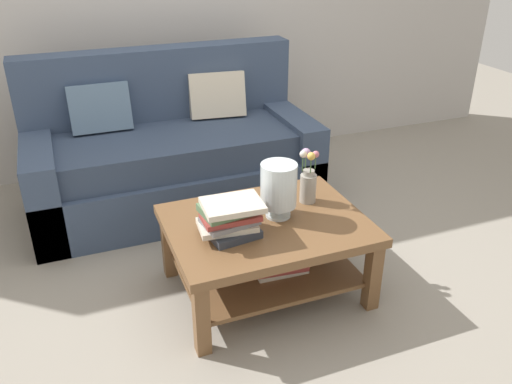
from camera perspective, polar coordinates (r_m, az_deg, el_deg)
The scene contains 6 objects.
ground_plane at distance 3.30m, azimuth -2.72°, elevation -6.93°, with size 10.00×10.00×0.00m, color gray.
couch at distance 3.82m, azimuth -9.00°, elevation 3.96°, with size 1.95×0.90×1.06m.
coffee_table at distance 2.85m, azimuth 1.18°, elevation -5.31°, with size 1.03×0.79×0.44m.
book_stack_main at distance 2.62m, azimuth -2.83°, elevation -2.81°, with size 0.32×0.25×0.19m.
glass_hurricane_vase at distance 2.75m, azimuth 2.44°, elevation 0.61°, with size 0.19×0.19×0.30m.
flower_pitcher at distance 2.94m, azimuth 5.61°, elevation 1.21°, with size 0.11×0.12×0.31m.
Camera 1 is at (-0.85, -2.60, 1.84)m, focal length 37.28 mm.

